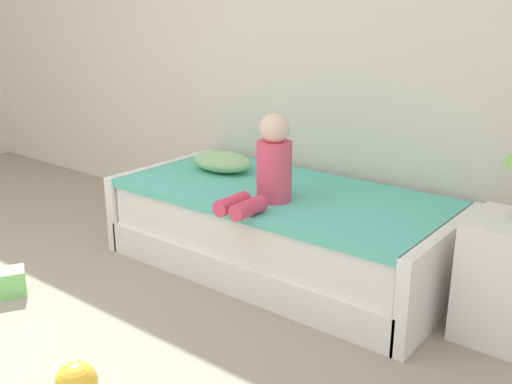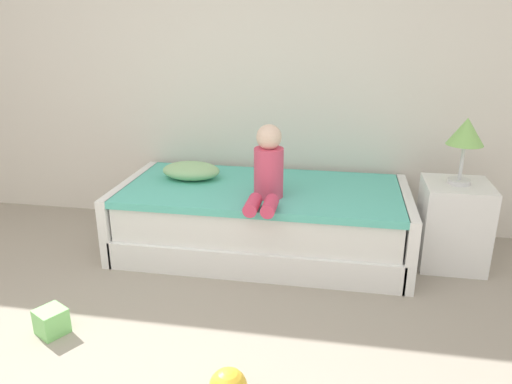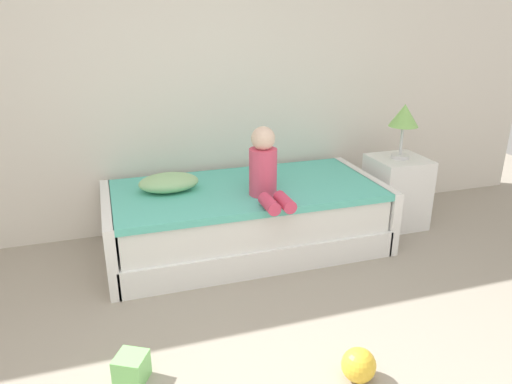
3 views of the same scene
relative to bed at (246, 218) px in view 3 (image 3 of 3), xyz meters
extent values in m
cube|color=silver|center=(-0.58, 0.60, 1.20)|extent=(7.20, 0.10, 2.90)
cube|color=white|center=(0.00, 0.00, -0.15)|extent=(2.00, 1.00, 0.20)
cube|color=white|center=(0.00, 0.00, 0.08)|extent=(1.94, 0.94, 0.25)
cube|color=#59C6B2|center=(0.00, 0.00, 0.23)|extent=(1.98, 0.98, 0.05)
cube|color=white|center=(-1.02, 0.00, 0.00)|extent=(0.07, 1.00, 0.50)
cube|color=white|center=(1.02, 0.00, 0.00)|extent=(0.07, 1.00, 0.50)
cube|color=white|center=(1.35, 0.03, 0.05)|extent=(0.44, 0.44, 0.60)
cylinder|color=silver|center=(1.35, 0.03, 0.37)|extent=(0.15, 0.15, 0.03)
cylinder|color=silver|center=(1.35, 0.03, 0.50)|extent=(0.02, 0.02, 0.24)
cone|color=#8CCC66|center=(1.35, 0.03, 0.71)|extent=(0.24, 0.24, 0.18)
cylinder|color=#E04C6B|center=(0.07, -0.18, 0.42)|extent=(0.20, 0.20, 0.34)
sphere|color=beige|center=(0.07, -0.18, 0.67)|extent=(0.17, 0.17, 0.17)
cylinder|color=#D83F60|center=(0.02, -0.48, 0.30)|extent=(0.09, 0.22, 0.09)
cylinder|color=#D83F60|center=(0.13, -0.48, 0.30)|extent=(0.09, 0.22, 0.09)
ellipsoid|color=#99CC8C|center=(-0.56, 0.10, 0.32)|extent=(0.44, 0.30, 0.13)
sphere|color=yellow|center=(0.11, -1.58, -0.16)|extent=(0.18, 0.18, 0.18)
cube|color=#7FD872|center=(-0.97, -1.24, -0.17)|extent=(0.20, 0.20, 0.15)
camera|label=1|loc=(1.96, -2.73, 1.32)|focal=41.10mm
camera|label=2|loc=(0.55, -3.32, 1.41)|focal=34.39mm
camera|label=3|loc=(-0.97, -3.28, 1.50)|focal=33.77mm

